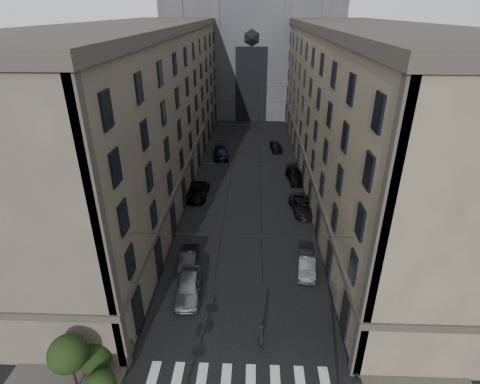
# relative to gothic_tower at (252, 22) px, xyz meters

# --- Properties ---
(sidewalk_left) EXTENTS (7.00, 80.00, 0.15)m
(sidewalk_left) POSITION_rel_gothic_tower_xyz_m (-10.50, -38.96, -17.72)
(sidewalk_left) COLOR #383533
(sidewalk_left) RESTS_ON ground
(sidewalk_right) EXTENTS (7.00, 80.00, 0.15)m
(sidewalk_right) POSITION_rel_gothic_tower_xyz_m (10.50, -38.96, -17.72)
(sidewalk_right) COLOR #383533
(sidewalk_right) RESTS_ON ground
(building_left) EXTENTS (13.60, 60.60, 18.85)m
(building_left) POSITION_rel_gothic_tower_xyz_m (-13.44, -38.96, -8.45)
(building_left) COLOR #463D35
(building_left) RESTS_ON ground
(building_right) EXTENTS (13.60, 60.60, 18.85)m
(building_right) POSITION_rel_gothic_tower_xyz_m (13.44, -38.96, -8.45)
(building_right) COLOR brown
(building_right) RESTS_ON ground
(gothic_tower) EXTENTS (35.00, 23.00, 58.00)m
(gothic_tower) POSITION_rel_gothic_tower_xyz_m (0.00, 0.00, 0.00)
(gothic_tower) COLOR #2D2D33
(gothic_tower) RESTS_ON ground
(shrub_cluster) EXTENTS (3.90, 4.40, 3.90)m
(shrub_cluster) POSITION_rel_gothic_tower_xyz_m (-8.72, -69.95, -16.00)
(shrub_cluster) COLOR black
(shrub_cluster) RESTS_ON sidewalk_left
(tram_wires) EXTENTS (14.00, 60.00, 0.43)m
(tram_wires) POSITION_rel_gothic_tower_xyz_m (0.00, -39.33, -10.55)
(tram_wires) COLOR black
(tram_wires) RESTS_ON ground
(car_left_near) EXTENTS (2.24, 4.92, 1.64)m
(car_left_near) POSITION_rel_gothic_tower_xyz_m (-4.20, -62.09, -16.98)
(car_left_near) COLOR slate
(car_left_near) RESTS_ON ground
(car_left_midnear) EXTENTS (1.49, 4.07, 1.33)m
(car_left_midnear) POSITION_rel_gothic_tower_xyz_m (-4.81, -58.41, -17.13)
(car_left_midnear) COLOR black
(car_left_midnear) RESTS_ON ground
(car_left_midfar) EXTENTS (2.56, 5.20, 1.42)m
(car_left_midfar) POSITION_rel_gothic_tower_xyz_m (-5.94, -45.03, -17.09)
(car_left_midfar) COLOR black
(car_left_midfar) RESTS_ON ground
(car_left_far) EXTENTS (2.79, 5.44, 1.51)m
(car_left_far) POSITION_rel_gothic_tower_xyz_m (-4.20, -32.01, -17.04)
(car_left_far) COLOR black
(car_left_far) RESTS_ON ground
(car_right_near) EXTENTS (1.80, 4.13, 1.32)m
(car_right_near) POSITION_rel_gothic_tower_xyz_m (5.38, -58.80, -17.14)
(car_right_near) COLOR slate
(car_right_near) RESTS_ON ground
(car_right_midnear) EXTENTS (2.93, 5.22, 1.38)m
(car_right_midnear) POSITION_rel_gothic_tower_xyz_m (6.20, -48.34, -17.11)
(car_right_midnear) COLOR black
(car_right_midnear) RESTS_ON ground
(car_right_midfar) EXTENTS (2.67, 5.21, 1.45)m
(car_right_midfar) POSITION_rel_gothic_tower_xyz_m (6.20, -39.97, -17.07)
(car_right_midfar) COLOR black
(car_right_midfar) RESTS_ON ground
(car_right_far) EXTENTS (2.12, 4.16, 1.36)m
(car_right_far) POSITION_rel_gothic_tower_xyz_m (4.20, -28.42, -17.12)
(car_right_far) COLOR black
(car_right_far) RESTS_ON ground
(pedestrian) EXTENTS (0.63, 0.82, 2.01)m
(pedestrian) POSITION_rel_gothic_tower_xyz_m (1.40, -66.96, -16.79)
(pedestrian) COLOR black
(pedestrian) RESTS_ON ground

